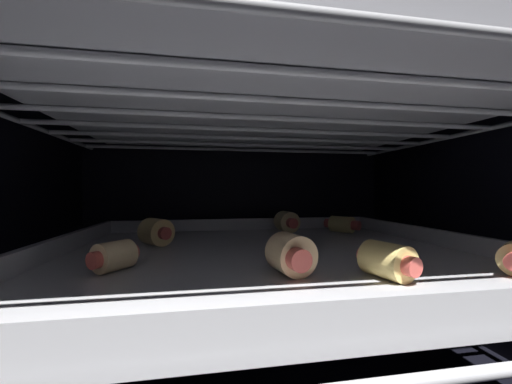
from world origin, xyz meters
The scene contains 24 objects.
ground_plane centered at (0.00, 0.00, -0.60)cm, with size 56.90×49.22×1.20cm, color black.
oven_wall_back centered at (0.00, 24.01, 20.90)cm, with size 56.90×1.20×41.80cm, color black.
oven_wall_right centered at (27.85, 0.00, 20.90)cm, with size 1.20×46.82×41.80cm, color black.
heating_element centered at (0.00, 0.00, 39.21)cm, with size 43.60×22.10×1.50cm.
oven_rack_lower centered at (0.00, 0.00, 11.50)cm, with size 51.88×45.88×0.61cm.
baking_tray_lower centered at (0.00, 0.00, 12.39)cm, with size 44.22×38.69×2.62cm.
pig_in_blanket_lower_0 centered at (-12.63, 6.51, 14.17)cm, with size 4.56×4.55×3.27cm.
pig_in_blanket_lower_1 centered at (6.95, -10.99, 13.91)cm, with size 3.57×5.09×2.74cm.
pig_in_blanket_lower_2 centered at (-14.26, -5.06, 13.77)cm, with size 3.71×4.12×2.47cm.
pig_in_blanket_lower_3 centered at (6.43, 14.85, 14.21)cm, with size 3.66×5.73×3.34cm.
pig_in_blanket_lower_4 centered at (0.10, -8.66, 14.17)cm, with size 3.76×5.40×3.26cm.
pig_in_blanket_lower_5 centered at (15.15, 13.06, 13.82)cm, with size 4.65×5.53×2.57cm.
oven_rack_upper centered at (0.00, 0.00, 26.44)cm, with size 51.83×45.88×0.56cm.
baking_tray_upper centered at (0.00, 0.00, 27.27)cm, with size 44.22×38.69×2.15cm.
pig_in_blanket_upper_0 centered at (-7.09, -12.16, 29.03)cm, with size 5.26×4.53×2.84cm.
pig_in_blanket_upper_1 centered at (9.19, 6.23, 28.83)cm, with size 4.88×4.04×2.45cm.
pig_in_blanket_upper_2 centered at (-9.66, -3.03, 28.93)cm, with size 3.18×6.30×2.65cm.
pig_in_blanket_upper_3 centered at (3.14, -9.58, 29.24)cm, with size 4.31×4.99×3.25cm.
pig_in_blanket_upper_4 centered at (-6.49, 0.11, 29.02)cm, with size 4.62×4.29×2.82cm.
pig_in_blanket_upper_5 centered at (8.44, -0.70, 29.11)cm, with size 5.63×3.67×3.00cm.
pig_in_blanket_upper_6 centered at (13.11, 14.81, 29.20)cm, with size 4.95×5.71×3.19cm.
pig_in_blanket_upper_7 centered at (-0.57, 7.37, 28.86)cm, with size 5.56×3.23×2.51cm.
pig_in_blanket_upper_8 centered at (-0.15, -4.05, 28.98)cm, with size 3.80×5.40×2.73cm.
pig_in_blanket_upper_9 centered at (10.47, -10.45, 29.15)cm, with size 3.27×5.26×3.08cm.
Camera 1 is at (-6.88, -31.51, 19.25)cm, focal length 20.78 mm.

